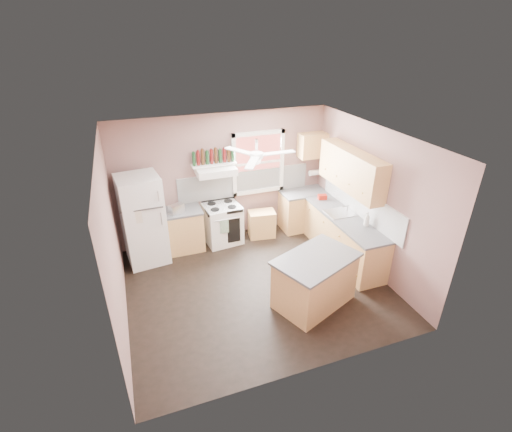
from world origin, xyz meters
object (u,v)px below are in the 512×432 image
object	(u,v)px
cart	(262,225)
stove	(223,224)
toaster	(177,209)
island	(315,281)
refrigerator	(143,220)

from	to	relation	value
cart	stove	bearing A→B (deg)	-175.93
toaster	cart	bearing A→B (deg)	-23.62
stove	island	size ratio (longest dim) A/B	0.68
island	cart	bearing A→B (deg)	68.55
refrigerator	toaster	bearing A→B (deg)	-1.22
toaster	island	xyz separation A→B (m)	(1.85, -2.36, -0.56)
stove	cart	xyz separation A→B (m)	(0.87, -0.07, -0.15)
refrigerator	toaster	xyz separation A→B (m)	(0.66, 0.07, 0.10)
cart	toaster	bearing A→B (deg)	-170.34
cart	island	xyz separation A→B (m)	(0.03, -2.39, 0.15)
toaster	stove	bearing A→B (deg)	-18.46
refrigerator	stove	size ratio (longest dim) A/B	2.07
stove	toaster	bearing A→B (deg)	-179.71
refrigerator	stove	xyz separation A→B (m)	(1.60, 0.17, -0.46)
refrigerator	island	world-z (taller)	refrigerator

